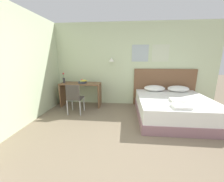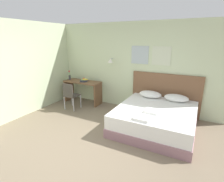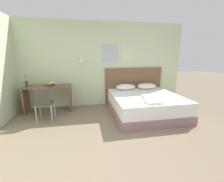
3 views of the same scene
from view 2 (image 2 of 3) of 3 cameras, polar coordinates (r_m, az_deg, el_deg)
ground_plane at (r=3.76m, az=-11.98°, el=-18.81°), size 24.00×24.00×0.00m
wall_back at (r=5.52m, az=5.61°, el=7.99°), size 5.62×0.31×2.65m
bed at (r=4.51m, az=13.95°, el=-8.67°), size 1.84×1.97×0.54m
headboard at (r=5.32m, az=16.85°, el=-1.03°), size 1.96×0.06×1.21m
pillow_left at (r=5.12m, az=12.37°, el=-1.04°), size 0.63×0.40×0.18m
pillow_right at (r=5.00m, az=20.25°, el=-2.15°), size 0.63×0.40×0.18m
folded_towel_near_foot at (r=4.13m, az=12.85°, el=-6.40°), size 0.31×0.28×0.06m
folded_towel_mid_bed at (r=3.75m, az=9.76°, el=-8.66°), size 0.34×0.31×0.06m
desk at (r=6.11m, az=-9.53°, el=1.10°), size 1.28×0.52×0.77m
desk_chair at (r=5.58m, az=-13.49°, el=-1.03°), size 0.40×0.40×0.85m
fruit_bowl at (r=6.00m, az=-9.17°, el=3.48°), size 0.29×0.27×0.12m
flower_vase at (r=6.35m, az=-13.70°, el=4.69°), size 0.07×0.07×0.33m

